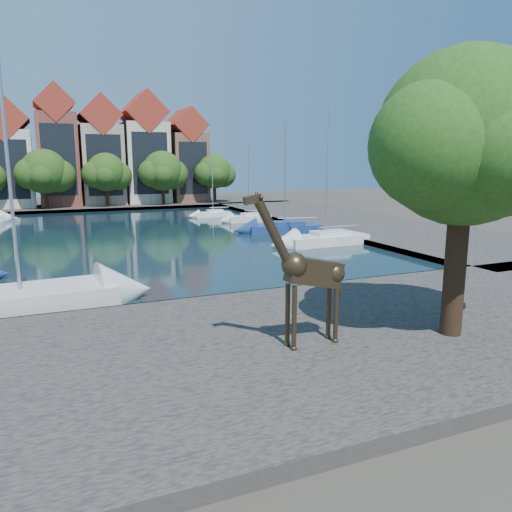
# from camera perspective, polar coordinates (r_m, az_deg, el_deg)

# --- Properties ---
(ground) EXTENTS (160.00, 160.00, 0.00)m
(ground) POSITION_cam_1_polar(r_m,az_deg,el_deg) (24.95, -6.73, -5.71)
(ground) COLOR #38332B
(ground) RESTS_ON ground
(water_basin) EXTENTS (38.00, 50.00, 0.08)m
(water_basin) POSITION_cam_1_polar(r_m,az_deg,el_deg) (47.94, -15.02, 2.13)
(water_basin) COLOR black
(water_basin) RESTS_ON ground
(near_quay) EXTENTS (50.00, 14.00, 0.50)m
(near_quay) POSITION_cam_1_polar(r_m,az_deg,el_deg) (18.62, -0.43, -10.74)
(near_quay) COLOR #4C4742
(near_quay) RESTS_ON ground
(far_quay) EXTENTS (60.00, 16.00, 0.50)m
(far_quay) POSITION_cam_1_polar(r_m,az_deg,el_deg) (79.52, -18.48, 5.50)
(far_quay) COLOR #4C4742
(far_quay) RESTS_ON ground
(right_quay) EXTENTS (14.00, 52.00, 0.50)m
(right_quay) POSITION_cam_1_polar(r_m,az_deg,el_deg) (57.07, 10.67, 3.91)
(right_quay) COLOR #4C4742
(right_quay) RESTS_ON ground
(plane_tree) EXTENTS (8.32, 6.40, 10.62)m
(plane_tree) POSITION_cam_1_polar(r_m,az_deg,el_deg) (19.99, 23.00, 11.66)
(plane_tree) COLOR #332114
(plane_tree) RESTS_ON near_quay
(townhouse_west_inner) EXTENTS (6.43, 9.18, 15.15)m
(townhouse_west_inner) POSITION_cam_1_polar(r_m,az_deg,el_deg) (79.01, -26.51, 10.05)
(townhouse_west_inner) COLOR silver
(townhouse_west_inner) RESTS_ON far_quay
(townhouse_center) EXTENTS (5.44, 9.18, 16.93)m
(townhouse_center) POSITION_cam_1_polar(r_m,az_deg,el_deg) (78.97, -21.79, 11.16)
(townhouse_center) COLOR brown
(townhouse_center) RESTS_ON far_quay
(townhouse_east_inner) EXTENTS (5.94, 9.18, 15.79)m
(townhouse_east_inner) POSITION_cam_1_polar(r_m,az_deg,el_deg) (79.40, -17.35, 10.97)
(townhouse_east_inner) COLOR tan
(townhouse_east_inner) RESTS_ON far_quay
(townhouse_east_mid) EXTENTS (6.43, 9.18, 16.65)m
(townhouse_east_mid) POSITION_cam_1_polar(r_m,az_deg,el_deg) (80.38, -12.67, 11.46)
(townhouse_east_mid) COLOR beige
(townhouse_east_mid) RESTS_ON far_quay
(townhouse_east_end) EXTENTS (5.44, 9.18, 14.43)m
(townhouse_east_end) POSITION_cam_1_polar(r_m,az_deg,el_deg) (81.85, -8.09, 10.91)
(townhouse_east_end) COLOR brown
(townhouse_east_end) RESTS_ON far_quay
(far_tree_mid_west) EXTENTS (7.80, 6.00, 8.00)m
(far_tree_mid_west) POSITION_cam_1_polar(r_m,az_deg,el_deg) (73.45, -22.96, 8.73)
(far_tree_mid_west) COLOR #332114
(far_tree_mid_west) RESTS_ON far_quay
(far_tree_mid_east) EXTENTS (7.02, 5.40, 7.52)m
(far_tree_mid_east) POSITION_cam_1_polar(r_m,az_deg,el_deg) (73.98, -16.69, 9.02)
(far_tree_mid_east) COLOR #332114
(far_tree_mid_east) RESTS_ON far_quay
(far_tree_east) EXTENTS (7.54, 5.80, 7.84)m
(far_tree_east) POSITION_cam_1_polar(r_m,az_deg,el_deg) (75.35, -10.56, 9.41)
(far_tree_east) COLOR #332114
(far_tree_east) RESTS_ON far_quay
(far_tree_far_east) EXTENTS (6.76, 5.20, 7.36)m
(far_tree_far_east) POSITION_cam_1_polar(r_m,az_deg,el_deg) (77.53, -4.72, 9.47)
(far_tree_far_east) COLOR #332114
(far_tree_far_east) RESTS_ON far_quay
(giraffe_statue) EXTENTS (3.88, 0.72, 5.54)m
(giraffe_statue) POSITION_cam_1_polar(r_m,az_deg,el_deg) (17.75, 5.84, -1.82)
(giraffe_statue) COLOR #35291A
(giraffe_statue) RESTS_ON near_quay
(sailboat_right_a) EXTENTS (7.24, 2.71, 11.85)m
(sailboat_right_a) POSITION_cam_1_polar(r_m,az_deg,el_deg) (42.18, 7.98, 2.13)
(sailboat_right_a) COLOR silver
(sailboat_right_a) RESTS_ON water_basin
(sailboat_right_b) EXTENTS (7.25, 4.00, 10.51)m
(sailboat_right_b) POSITION_cam_1_polar(r_m,az_deg,el_deg) (48.91, 3.26, 3.39)
(sailboat_right_b) COLOR navy
(sailboat_right_b) RESTS_ON water_basin
(sailboat_right_c) EXTENTS (5.02, 1.76, 8.46)m
(sailboat_right_c) POSITION_cam_1_polar(r_m,az_deg,el_deg) (57.20, -0.85, 4.49)
(sailboat_right_c) COLOR silver
(sailboat_right_c) RESTS_ON water_basin
(sailboat_right_d) EXTENTS (4.45, 1.84, 7.05)m
(sailboat_right_d) POSITION_cam_1_polar(r_m,az_deg,el_deg) (62.03, -4.94, 4.91)
(sailboat_right_d) COLOR white
(sailboat_right_d) RESTS_ON water_basin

